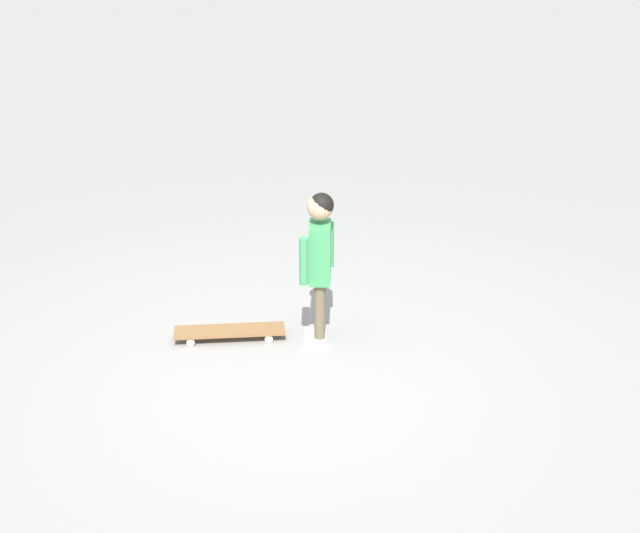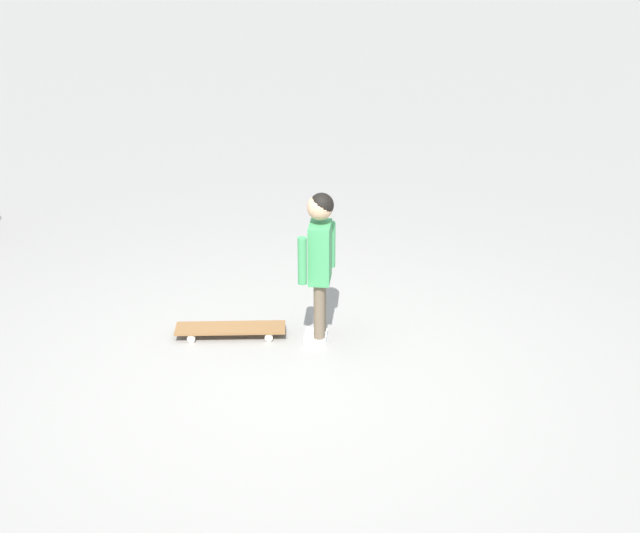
{
  "view_description": "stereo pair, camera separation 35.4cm",
  "coord_description": "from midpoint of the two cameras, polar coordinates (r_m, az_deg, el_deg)",
  "views": [
    {
      "loc": [
        4.75,
        1.36,
        2.83
      ],
      "look_at": [
        -0.59,
        0.03,
        0.55
      ],
      "focal_mm": 50.37,
      "sensor_mm": 36.0,
      "label": 1
    },
    {
      "loc": [
        4.65,
        1.7,
        2.83
      ],
      "look_at": [
        -0.59,
        0.03,
        0.55
      ],
      "focal_mm": 50.37,
      "sensor_mm": 36.0,
      "label": 2
    }
  ],
  "objects": [
    {
      "name": "child_person",
      "position": [
        5.91,
        -1.73,
        0.93
      ],
      "size": [
        0.4,
        0.22,
        1.06
      ],
      "color": "brown",
      "rests_on": "ground"
    },
    {
      "name": "ground_plane",
      "position": [
        5.69,
        -3.5,
        -7.33
      ],
      "size": [
        50.0,
        50.0,
        0.0
      ],
      "primitive_type": "plane",
      "color": "gray"
    },
    {
      "name": "skateboard",
      "position": [
        6.22,
        -7.39,
        -4.13
      ],
      "size": [
        0.43,
        0.78,
        0.07
      ],
      "color": "olive",
      "rests_on": "ground"
    }
  ]
}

